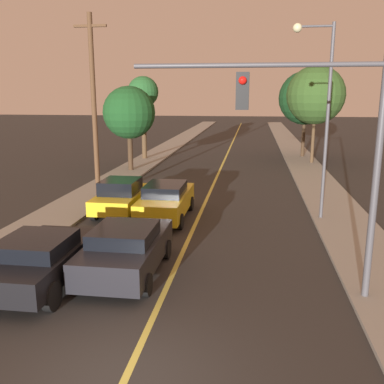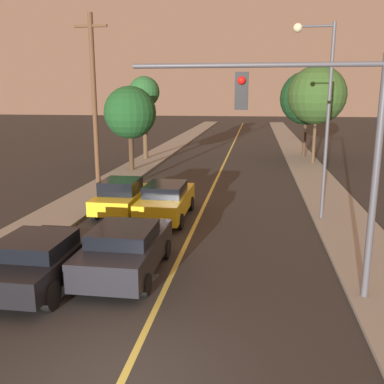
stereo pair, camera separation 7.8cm
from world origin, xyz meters
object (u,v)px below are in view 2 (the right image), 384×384
at_px(car_outer_lane_second, 122,196).
at_px(tree_right_near, 307,98).
at_px(streetlamp_right, 321,99).
at_px(utility_pole_left, 95,106).
at_px(tree_left_far, 130,113).
at_px(tree_right_far, 317,95).
at_px(car_outer_lane_front, 39,259).
at_px(tree_left_near, 144,94).
at_px(traffic_signal_mast, 315,133).
at_px(car_near_lane_second, 166,200).
at_px(car_near_lane_front, 126,249).

xyz_separation_m(car_outer_lane_second, tree_right_near, (9.95, 18.98, 4.14)).
xyz_separation_m(streetlamp_right, utility_pole_left, (-10.36, 2.14, -0.36)).
distance_m(utility_pole_left, tree_left_far, 8.23).
bearing_deg(tree_right_far, car_outer_lane_front, -113.95).
xyz_separation_m(streetlamp_right, tree_right_near, (1.55, 18.80, -0.13)).
relative_size(utility_pole_left, tree_left_near, 1.35).
height_order(traffic_signal_mast, tree_right_far, tree_right_far).
relative_size(car_outer_lane_front, streetlamp_right, 0.55).
relative_size(streetlamp_right, tree_left_far, 1.38).
bearing_deg(traffic_signal_mast, utility_pole_left, 134.27).
relative_size(car_near_lane_second, streetlamp_right, 0.60).
relative_size(traffic_signal_mast, tree_left_far, 1.08).
bearing_deg(car_near_lane_front, tree_left_far, 105.67).
bearing_deg(tree_left_near, streetlamp_right, -54.19).
height_order(car_near_lane_front, car_outer_lane_front, car_near_lane_front).
bearing_deg(car_outer_lane_second, streetlamp_right, 1.23).
xyz_separation_m(streetlamp_right, tree_left_far, (-11.01, 10.31, -1.05)).
relative_size(traffic_signal_mast, tree_right_near, 0.87).
bearing_deg(streetlamp_right, tree_right_far, 82.99).
bearing_deg(car_near_lane_front, tree_right_near, 72.95).
bearing_deg(tree_left_far, tree_right_far, 21.56).
height_order(car_outer_lane_second, utility_pole_left, utility_pole_left).
relative_size(car_outer_lane_front, car_outer_lane_second, 1.04).
relative_size(car_near_lane_front, traffic_signal_mast, 0.71).
xyz_separation_m(car_outer_lane_second, traffic_signal_mast, (7.29, -7.18, 3.52)).
distance_m(car_near_lane_second, utility_pole_left, 6.35).
xyz_separation_m(car_near_lane_front, tree_right_near, (7.80, 25.44, 4.16)).
relative_size(traffic_signal_mast, tree_right_far, 0.85).
bearing_deg(traffic_signal_mast, tree_right_near, 84.20).
xyz_separation_m(car_outer_lane_second, tree_left_near, (-3.03, 16.02, 4.50)).
bearing_deg(car_outer_lane_front, car_near_lane_second, 73.04).
height_order(tree_left_near, tree_right_near, tree_right_near).
xyz_separation_m(tree_right_near, tree_right_far, (0.34, -3.39, 0.24)).
relative_size(car_near_lane_second, traffic_signal_mast, 0.77).
height_order(car_near_lane_second, car_outer_lane_second, car_outer_lane_second).
bearing_deg(traffic_signal_mast, car_near_lane_front, 172.04).
distance_m(car_near_lane_front, car_outer_lane_second, 6.81).
distance_m(car_near_lane_second, tree_right_far, 18.59).
bearing_deg(tree_right_near, car_outer_lane_front, -110.54).
height_order(traffic_signal_mast, streetlamp_right, streetlamp_right).
relative_size(streetlamp_right, utility_pole_left, 0.89).
height_order(streetlamp_right, utility_pole_left, utility_pole_left).
relative_size(car_outer_lane_second, tree_left_near, 0.63).
bearing_deg(car_near_lane_second, utility_pole_left, 145.19).
xyz_separation_m(utility_pole_left, tree_left_near, (-1.06, 13.70, 0.59)).
relative_size(streetlamp_right, tree_right_far, 1.09).
bearing_deg(tree_left_near, car_near_lane_second, -72.65).
height_order(traffic_signal_mast, tree_left_far, traffic_signal_mast).
bearing_deg(car_outer_lane_second, utility_pole_left, 130.29).
bearing_deg(tree_left_near, tree_left_far, -85.68).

